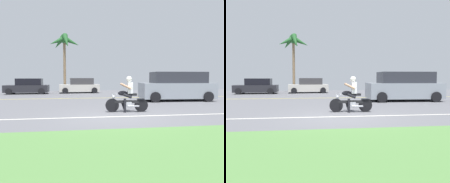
% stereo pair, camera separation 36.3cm
% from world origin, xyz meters
% --- Properties ---
extents(ground, '(56.00, 30.00, 0.04)m').
position_xyz_m(ground, '(0.00, 3.00, -0.02)').
color(ground, slate).
extents(grass_median, '(56.00, 3.80, 0.06)m').
position_xyz_m(grass_median, '(0.00, -4.10, 0.03)').
color(grass_median, '#548442').
rests_on(grass_median, ground).
extents(lane_line_near, '(50.40, 0.12, 0.01)m').
position_xyz_m(lane_line_near, '(0.00, 0.04, 0.00)').
color(lane_line_near, silver).
rests_on(lane_line_near, ground).
extents(lane_line_far, '(50.40, 0.12, 0.01)m').
position_xyz_m(lane_line_far, '(0.00, 7.99, 0.00)').
color(lane_line_far, yellow).
rests_on(lane_line_far, ground).
extents(motorcyclist, '(1.87, 0.61, 1.56)m').
position_xyz_m(motorcyclist, '(0.51, 1.13, 0.66)').
color(motorcyclist, black).
rests_on(motorcyclist, ground).
extents(suv_nearby, '(4.97, 2.30, 1.88)m').
position_xyz_m(suv_nearby, '(4.81, 5.42, 0.91)').
color(suv_nearby, '#8C939E').
rests_on(suv_nearby, ground).
extents(parked_car_0, '(3.92, 1.91, 1.44)m').
position_xyz_m(parked_car_0, '(-6.29, 13.28, 0.68)').
color(parked_car_0, '#232328').
rests_on(parked_car_0, ground).
extents(parked_car_1, '(4.00, 2.19, 1.47)m').
position_xyz_m(parked_car_1, '(-1.45, 13.94, 0.69)').
color(parked_car_1, beige).
rests_on(parked_car_1, ground).
extents(palm_tree_0, '(3.28, 3.23, 5.97)m').
position_xyz_m(palm_tree_0, '(-3.00, 14.95, 4.92)').
color(palm_tree_0, '#846B4C').
rests_on(palm_tree_0, ground).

